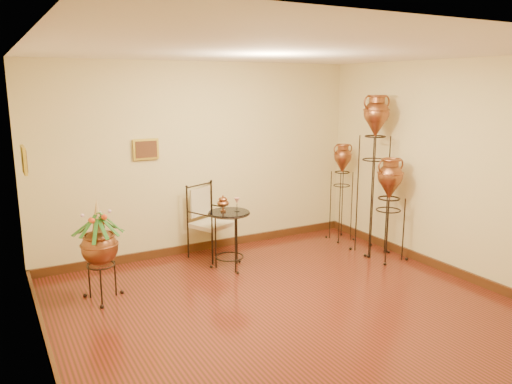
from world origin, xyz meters
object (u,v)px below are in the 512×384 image
amphora_tall (373,173)px  armchair (212,221)px  amphora_mid (341,191)px  planter_urn (99,243)px  side_table (229,239)px

amphora_tall → armchair: (-2.17, 0.96, -0.67)m
amphora_mid → planter_urn: 3.95m
amphora_mid → planter_urn: size_ratio=1.27×
planter_urn → side_table: bearing=6.8°
amphora_tall → amphora_mid: 0.83m
amphora_tall → armchair: bearing=156.0°
amphora_tall → armchair: 2.46m
amphora_mid → armchair: amphora_mid is taller
amphora_tall → amphora_mid: (0.00, 0.72, -0.41)m
planter_urn → amphora_tall: bearing=-2.8°
amphora_tall → amphora_mid: size_ratio=1.49×
amphora_mid → side_table: size_ratio=1.56×
armchair → side_table: armchair is taller
planter_urn → armchair: (1.75, 0.77, -0.16)m
amphora_mid → armchair: size_ratio=1.49×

